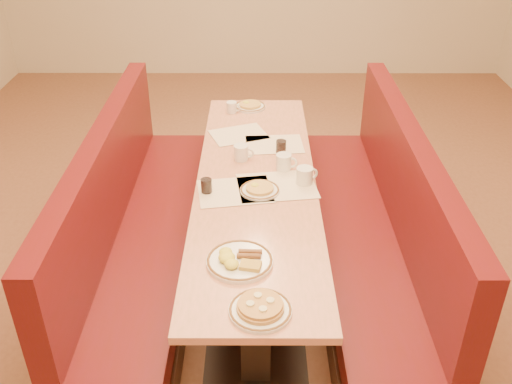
{
  "coord_description": "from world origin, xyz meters",
  "views": [
    {
      "loc": [
        0.01,
        -2.89,
        2.43
      ],
      "look_at": [
        0.0,
        -0.29,
        0.85
      ],
      "focal_mm": 40.0,
      "sensor_mm": 36.0,
      "label": 1
    }
  ],
  "objects_px": {
    "coffee_mug_c": "(284,162)",
    "soda_tumbler_mid": "(281,147)",
    "booth_left": "(139,235)",
    "coffee_mug_a": "(305,175)",
    "booth_right": "(374,235)",
    "coffee_mug_b": "(242,152)",
    "eggs_plate": "(239,260)",
    "coffee_mug_d": "(232,107)",
    "diner_table": "(256,233)",
    "soda_tumbler_near": "(206,186)",
    "pancake_plate": "(260,308)"
  },
  "relations": [
    {
      "from": "coffee_mug_b",
      "to": "soda_tumbler_mid",
      "type": "xyz_separation_m",
      "value": [
        0.25,
        0.08,
        -0.01
      ]
    },
    {
      "from": "eggs_plate",
      "to": "coffee_mug_b",
      "type": "bearing_deg",
      "value": 90.57
    },
    {
      "from": "coffee_mug_d",
      "to": "soda_tumbler_mid",
      "type": "height_order",
      "value": "soda_tumbler_mid"
    },
    {
      "from": "eggs_plate",
      "to": "soda_tumbler_mid",
      "type": "xyz_separation_m",
      "value": [
        0.24,
        1.13,
        0.03
      ]
    },
    {
      "from": "booth_right",
      "to": "coffee_mug_b",
      "type": "height_order",
      "value": "booth_right"
    },
    {
      "from": "diner_table",
      "to": "booth_right",
      "type": "relative_size",
      "value": 1.0
    },
    {
      "from": "diner_table",
      "to": "coffee_mug_c",
      "type": "distance_m",
      "value": 0.48
    },
    {
      "from": "coffee_mug_b",
      "to": "soda_tumbler_mid",
      "type": "bearing_deg",
      "value": 27.3
    },
    {
      "from": "diner_table",
      "to": "coffee_mug_b",
      "type": "distance_m",
      "value": 0.51
    },
    {
      "from": "booth_right",
      "to": "pancake_plate",
      "type": "distance_m",
      "value": 1.37
    },
    {
      "from": "coffee_mug_b",
      "to": "coffee_mug_c",
      "type": "height_order",
      "value": "coffee_mug_c"
    },
    {
      "from": "booth_left",
      "to": "soda_tumbler_near",
      "type": "xyz_separation_m",
      "value": [
        0.45,
        -0.13,
        0.43
      ]
    },
    {
      "from": "booth_left",
      "to": "coffee_mug_d",
      "type": "xyz_separation_m",
      "value": [
        0.55,
        1.01,
        0.43
      ]
    },
    {
      "from": "booth_right",
      "to": "soda_tumbler_mid",
      "type": "bearing_deg",
      "value": 148.15
    },
    {
      "from": "coffee_mug_c",
      "to": "soda_tumbler_near",
      "type": "distance_m",
      "value": 0.53
    },
    {
      "from": "diner_table",
      "to": "coffee_mug_b",
      "type": "bearing_deg",
      "value": 108.37
    },
    {
      "from": "booth_right",
      "to": "eggs_plate",
      "type": "height_order",
      "value": "booth_right"
    },
    {
      "from": "eggs_plate",
      "to": "coffee_mug_c",
      "type": "bearing_deg",
      "value": 74.74
    },
    {
      "from": "coffee_mug_c",
      "to": "soda_tumbler_mid",
      "type": "height_order",
      "value": "coffee_mug_c"
    },
    {
      "from": "pancake_plate",
      "to": "soda_tumbler_near",
      "type": "bearing_deg",
      "value": 107.17
    },
    {
      "from": "eggs_plate",
      "to": "coffee_mug_d",
      "type": "relative_size",
      "value": 2.99
    },
    {
      "from": "coffee_mug_a",
      "to": "coffee_mug_c",
      "type": "relative_size",
      "value": 1.0
    },
    {
      "from": "coffee_mug_c",
      "to": "soda_tumbler_mid",
      "type": "xyz_separation_m",
      "value": [
        -0.01,
        0.21,
        -0.01
      ]
    },
    {
      "from": "booth_left",
      "to": "pancake_plate",
      "type": "xyz_separation_m",
      "value": [
        0.75,
        -1.1,
        0.41
      ]
    },
    {
      "from": "booth_right",
      "to": "soda_tumbler_mid",
      "type": "distance_m",
      "value": 0.8
    },
    {
      "from": "coffee_mug_b",
      "to": "soda_tumbler_near",
      "type": "height_order",
      "value": "coffee_mug_b"
    },
    {
      "from": "pancake_plate",
      "to": "coffee_mug_c",
      "type": "bearing_deg",
      "value": 83.13
    },
    {
      "from": "coffee_mug_d",
      "to": "soda_tumbler_mid",
      "type": "bearing_deg",
      "value": -46.85
    },
    {
      "from": "booth_right",
      "to": "coffee_mug_a",
      "type": "relative_size",
      "value": 19.02
    },
    {
      "from": "booth_left",
      "to": "coffee_mug_a",
      "type": "relative_size",
      "value": 19.02
    },
    {
      "from": "booth_left",
      "to": "eggs_plate",
      "type": "bearing_deg",
      "value": -49.83
    },
    {
      "from": "pancake_plate",
      "to": "coffee_mug_b",
      "type": "relative_size",
      "value": 2.1
    },
    {
      "from": "pancake_plate",
      "to": "coffee_mug_c",
      "type": "height_order",
      "value": "coffee_mug_c"
    },
    {
      "from": "pancake_plate",
      "to": "coffee_mug_a",
      "type": "distance_m",
      "value": 1.11
    },
    {
      "from": "soda_tumbler_near",
      "to": "soda_tumbler_mid",
      "type": "relative_size",
      "value": 0.97
    },
    {
      "from": "booth_left",
      "to": "coffee_mug_a",
      "type": "distance_m",
      "value": 1.11
    },
    {
      "from": "booth_right",
      "to": "coffee_mug_c",
      "type": "xyz_separation_m",
      "value": [
        -0.56,
        0.14,
        0.44
      ]
    },
    {
      "from": "eggs_plate",
      "to": "coffee_mug_d",
      "type": "distance_m",
      "value": 1.79
    },
    {
      "from": "eggs_plate",
      "to": "coffee_mug_d",
      "type": "height_order",
      "value": "coffee_mug_d"
    },
    {
      "from": "coffee_mug_d",
      "to": "booth_left",
      "type": "bearing_deg",
      "value": -102.63
    },
    {
      "from": "eggs_plate",
      "to": "coffee_mug_c",
      "type": "distance_m",
      "value": 0.95
    },
    {
      "from": "booth_right",
      "to": "coffee_mug_a",
      "type": "distance_m",
      "value": 0.63
    },
    {
      "from": "booth_right",
      "to": "coffee_mug_c",
      "type": "bearing_deg",
      "value": 165.6
    },
    {
      "from": "booth_left",
      "to": "soda_tumbler_mid",
      "type": "xyz_separation_m",
      "value": [
        0.89,
        0.36,
        0.43
      ]
    },
    {
      "from": "coffee_mug_d",
      "to": "coffee_mug_c",
      "type": "bearing_deg",
      "value": -52.15
    },
    {
      "from": "pancake_plate",
      "to": "coffee_mug_d",
      "type": "xyz_separation_m",
      "value": [
        -0.2,
        2.11,
        0.02
      ]
    },
    {
      "from": "eggs_plate",
      "to": "coffee_mug_a",
      "type": "height_order",
      "value": "coffee_mug_a"
    },
    {
      "from": "diner_table",
      "to": "soda_tumbler_mid",
      "type": "xyz_separation_m",
      "value": [
        0.16,
        0.36,
        0.42
      ]
    },
    {
      "from": "diner_table",
      "to": "booth_left",
      "type": "relative_size",
      "value": 1.0
    },
    {
      "from": "booth_left",
      "to": "coffee_mug_b",
      "type": "xyz_separation_m",
      "value": [
        0.64,
        0.27,
        0.44
      ]
    }
  ]
}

